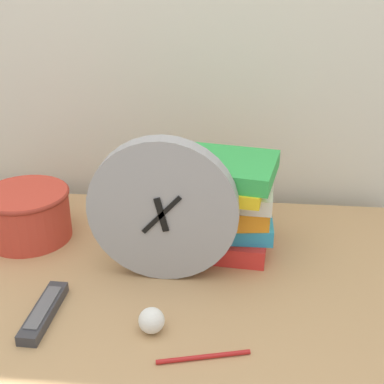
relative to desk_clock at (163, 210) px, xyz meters
The scene contains 7 objects.
wall_back 0.53m from the desk_clock, 95.46° to the left, with size 6.00×0.04×2.40m.
desk_clock is the anchor object (origin of this frame).
book_stack 0.16m from the desk_clock, 48.27° to the left, with size 0.26×0.22×0.21m.
basket 0.37m from the desk_clock, 160.00° to the left, with size 0.20×0.20×0.12m.
tv_remote 0.29m from the desk_clock, 141.74° to the right, with size 0.04×0.17×0.02m.
crumpled_paper_ball 0.22m from the desk_clock, 88.84° to the right, with size 0.05×0.05×0.05m.
pen 0.30m from the desk_clock, 67.13° to the right, with size 0.15×0.05×0.01m.
Camera 1 is at (0.19, -0.58, 1.37)m, focal length 50.00 mm.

